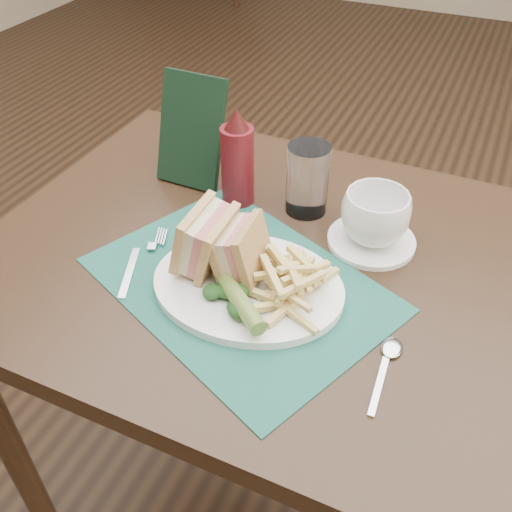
{
  "coord_description": "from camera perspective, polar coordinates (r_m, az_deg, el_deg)",
  "views": [
    {
      "loc": [
        0.31,
        -1.18,
        1.36
      ],
      "look_at": [
        0.04,
        -0.57,
        0.8
      ],
      "focal_mm": 40.0,
      "sensor_mm": 36.0,
      "label": 1
    }
  ],
  "objects": [
    {
      "name": "floor",
      "position": [
        1.83,
        6.38,
        -8.39
      ],
      "size": [
        7.0,
        7.0,
        0.0
      ],
      "primitive_type": "plane",
      "color": "black",
      "rests_on": "ground"
    },
    {
      "name": "wall_back",
      "position": [
        4.89,
        21.14,
        21.39
      ],
      "size": [
        6.0,
        0.0,
        6.0
      ],
      "primitive_type": "plane",
      "rotation": [
        1.57,
        0.0,
        0.0
      ],
      "color": "tan",
      "rests_on": "ground"
    },
    {
      "name": "plate",
      "position": [
        0.88,
        -0.8,
        -3.01
      ],
      "size": [
        0.32,
        0.27,
        0.01
      ],
      "primitive_type": null,
      "rotation": [
        0.0,
        0.0,
        0.09
      ],
      "color": "white",
      "rests_on": "placemat"
    },
    {
      "name": "kale_garnish",
      "position": [
        0.83,
        -2.4,
        -4.29
      ],
      "size": [
        0.11,
        0.08,
        0.03
      ],
      "primitive_type": null,
      "color": "#163613",
      "rests_on": "plate"
    },
    {
      "name": "placemat",
      "position": [
        0.9,
        -1.65,
        -2.81
      ],
      "size": [
        0.54,
        0.48,
        0.0
      ],
      "primitive_type": "cube",
      "rotation": [
        0.0,
        0.0,
        -0.41
      ],
      "color": "#1A5447",
      "rests_on": "table_main"
    },
    {
      "name": "ketchup_bottle",
      "position": [
        1.03,
        -1.88,
        9.82
      ],
      "size": [
        0.07,
        0.07,
        0.19
      ],
      "primitive_type": null,
      "rotation": [
        0.0,
        0.0,
        0.22
      ],
      "color": "#510D13",
      "rests_on": "table_main"
    },
    {
      "name": "fork",
      "position": [
        0.95,
        -11.59,
        -0.35
      ],
      "size": [
        0.1,
        0.17,
        0.01
      ],
      "primitive_type": null,
      "rotation": [
        0.0,
        0.0,
        0.39
      ],
      "color": "silver",
      "rests_on": "placemat"
    },
    {
      "name": "table_main",
      "position": [
        1.24,
        -0.22,
        -12.7
      ],
      "size": [
        0.9,
        0.75,
        0.75
      ],
      "primitive_type": null,
      "color": "black",
      "rests_on": "ground"
    },
    {
      "name": "pickle_spear",
      "position": [
        0.81,
        -1.53,
        -4.65
      ],
      "size": [
        0.11,
        0.1,
        0.03
      ],
      "primitive_type": "cylinder",
      "rotation": [
        1.54,
        0.0,
        0.87
      ],
      "color": "#556F2A",
      "rests_on": "plate"
    },
    {
      "name": "sandwich_half_b",
      "position": [
        0.87,
        -2.85,
        0.99
      ],
      "size": [
        0.08,
        0.1,
        0.1
      ],
      "primitive_type": null,
      "rotation": [
        0.0,
        -0.24,
        0.06
      ],
      "color": "tan",
      "rests_on": "plate"
    },
    {
      "name": "coffee_cup",
      "position": [
        0.96,
        11.82,
        3.83
      ],
      "size": [
        0.14,
        0.14,
        0.09
      ],
      "primitive_type": "imported",
      "rotation": [
        0.0,
        0.0,
        0.27
      ],
      "color": "white",
      "rests_on": "saucer"
    },
    {
      "name": "check_presenter",
      "position": [
        1.1,
        -6.5,
        12.3
      ],
      "size": [
        0.13,
        0.08,
        0.21
      ],
      "primitive_type": "cube",
      "rotation": [
        -0.31,
        0.0,
        -0.02
      ],
      "color": "black",
      "rests_on": "table_main"
    },
    {
      "name": "saucer",
      "position": [
        0.99,
        11.44,
        1.51
      ],
      "size": [
        0.16,
        0.16,
        0.01
      ],
      "primitive_type": "cylinder",
      "rotation": [
        0.0,
        0.0,
        -0.04
      ],
      "color": "white",
      "rests_on": "table_main"
    },
    {
      "name": "spoon",
      "position": [
        0.79,
        12.67,
        -11.09
      ],
      "size": [
        0.04,
        0.15,
        0.01
      ],
      "primitive_type": null,
      "rotation": [
        0.0,
        0.0,
        0.06
      ],
      "color": "silver",
      "rests_on": "table_main"
    },
    {
      "name": "drinking_glass",
      "position": [
        1.03,
        5.16,
        7.65
      ],
      "size": [
        0.08,
        0.08,
        0.13
      ],
      "primitive_type": "cylinder",
      "rotation": [
        0.0,
        0.0,
        -0.01
      ],
      "color": "white",
      "rests_on": "table_main"
    },
    {
      "name": "sandwich_half_a",
      "position": [
        0.89,
        -6.37,
        2.08
      ],
      "size": [
        0.08,
        0.11,
        0.11
      ],
      "primitive_type": null,
      "rotation": [
        0.0,
        0.24,
        0.04
      ],
      "color": "tan",
      "rests_on": "plate"
    },
    {
      "name": "fries_pile",
      "position": [
        0.85,
        3.7,
        -2.29
      ],
      "size": [
        0.18,
        0.2,
        0.05
      ],
      "primitive_type": null,
      "color": "#D7BE6B",
      "rests_on": "plate"
    }
  ]
}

